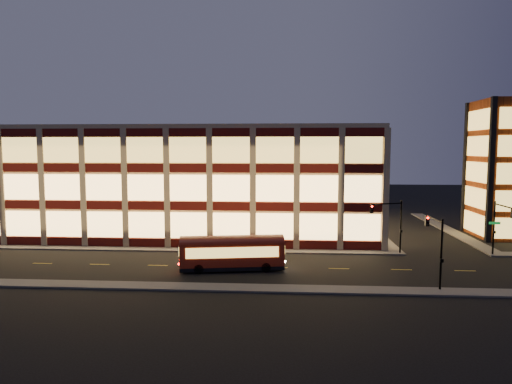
{
  "coord_description": "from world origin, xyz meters",
  "views": [
    {
      "loc": [
        10.83,
        -50.01,
        11.72
      ],
      "look_at": [
        6.94,
        8.0,
        6.12
      ],
      "focal_mm": 32.0,
      "sensor_mm": 36.0,
      "label": 1
    }
  ],
  "objects": [
    {
      "name": "sidewalk_office_east",
      "position": [
        23.0,
        17.0,
        0.07
      ],
      "size": [
        2.0,
        30.0,
        0.15
      ],
      "primitive_type": "cube",
      "color": "#514F4C",
      "rests_on": "ground"
    },
    {
      "name": "sidewalk_near",
      "position": [
        0.0,
        -13.0,
        0.07
      ],
      "size": [
        100.0,
        2.0,
        0.15
      ],
      "primitive_type": "cube",
      "color": "#514F4C",
      "rests_on": "ground"
    },
    {
      "name": "traffic_signal_near",
      "position": [
        23.5,
        -11.03,
        4.13
      ],
      "size": [
        0.32,
        4.45,
        6.0
      ],
      "color": "black",
      "rests_on": "ground"
    },
    {
      "name": "office_building",
      "position": [
        -2.91,
        16.91,
        7.25
      ],
      "size": [
        50.45,
        30.45,
        14.5
      ],
      "color": "tan",
      "rests_on": "ground"
    },
    {
      "name": "ground",
      "position": [
        0.0,
        0.0,
        0.0
      ],
      "size": [
        200.0,
        200.0,
        0.0
      ],
      "primitive_type": "plane",
      "color": "black",
      "rests_on": "ground"
    },
    {
      "name": "sidewalk_office_south",
      "position": [
        -3.0,
        1.0,
        0.07
      ],
      "size": [
        54.0,
        2.0,
        0.15
      ],
      "primitive_type": "cube",
      "color": "#514F4C",
      "rests_on": "ground"
    },
    {
      "name": "traffic_signal_far",
      "position": [
        22.21,
        0.24,
        4.11
      ],
      "size": [
        3.79,
        1.87,
        6.0
      ],
      "color": "black",
      "rests_on": "ground"
    },
    {
      "name": "trolley_bus",
      "position": [
        5.63,
        -7.11,
        1.86
      ],
      "size": [
        10.18,
        4.04,
        3.36
      ],
      "rotation": [
        0.0,
        0.0,
        0.16
      ],
      "color": "maroon",
      "rests_on": "ground"
    },
    {
      "name": "traffic_signal_right",
      "position": [
        33.5,
        -0.62,
        4.1
      ],
      "size": [
        1.2,
        4.37,
        6.0
      ],
      "color": "black",
      "rests_on": "ground"
    },
    {
      "name": "stair_tower",
      "position": [
        39.95,
        11.95,
        8.99
      ],
      "size": [
        8.6,
        8.6,
        18.0
      ],
      "color": "#8C3814",
      "rests_on": "ground"
    },
    {
      "name": "sidewalk_tower_west",
      "position": [
        34.0,
        17.0,
        0.07
      ],
      "size": [
        2.0,
        30.0,
        0.15
      ],
      "primitive_type": "cube",
      "color": "#514F4C",
      "rests_on": "ground"
    }
  ]
}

